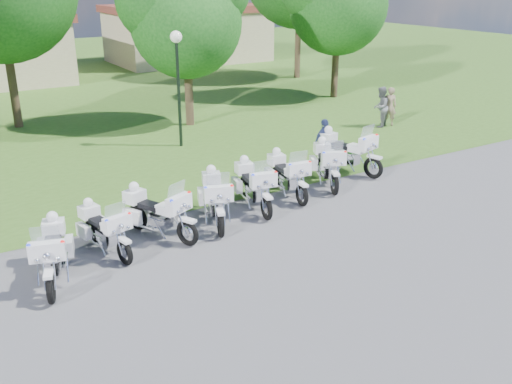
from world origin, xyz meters
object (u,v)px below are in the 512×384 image
motorcycle_0 (52,252)px  lamp_post (177,61)px  motorcycle_3 (215,197)px  motorcycle_6 (327,163)px  motorcycle_5 (287,174)px  bystander_b (381,107)px  motorcycle_1 (104,228)px  motorcycle_2 (157,211)px  motorcycle_4 (253,184)px  motorcycle_7 (347,150)px  bystander_c (325,142)px  bystander_a (389,107)px

motorcycle_0 → lamp_post: lamp_post is taller
motorcycle_3 → motorcycle_6: 4.44m
motorcycle_5 → lamp_post: 6.95m
bystander_b → motorcycle_5: bearing=-0.9°
motorcycle_1 → motorcycle_3: motorcycle_3 is taller
motorcycle_2 → motorcycle_4: (3.08, 0.40, 0.01)m
motorcycle_4 → lamp_post: size_ratio=0.55×
motorcycle_2 → motorcycle_7: motorcycle_7 is taller
motorcycle_2 → motorcycle_4: 3.11m
motorcycle_6 → bystander_c: motorcycle_6 is taller
motorcycle_6 → motorcycle_1: bearing=32.2°
motorcycle_6 → bystander_b: bystander_b is taller
motorcycle_0 → motorcycle_5: motorcycle_0 is taller
motorcycle_1 → motorcycle_6: bearing=176.0°
motorcycle_7 → bystander_a: motorcycle_7 is taller
motorcycle_7 → bystander_c: bearing=-92.0°
motorcycle_5 → bystander_b: bystander_b is taller
motorcycle_1 → motorcycle_0: bearing=16.8°
motorcycle_2 → motorcycle_6: (6.06, 0.85, 0.02)m
motorcycle_2 → motorcycle_3: 1.69m
motorcycle_5 → motorcycle_4: bearing=19.9°
bystander_b → bystander_c: 6.03m
lamp_post → bystander_b: size_ratio=2.48×
motorcycle_1 → motorcycle_7: size_ratio=0.84×
motorcycle_0 → bystander_a: size_ratio=1.35×
bystander_b → motorcycle_6: bearing=4.1°
motorcycle_0 → bystander_c: bearing=-144.2°
motorcycle_6 → bystander_b: 7.82m
lamp_post → bystander_b: bearing=-11.8°
motorcycle_7 → motorcycle_6: bearing=11.4°
motorcycle_3 → motorcycle_4: 1.43m
lamp_post → motorcycle_4: bearing=-96.8°
motorcycle_1 → bystander_a: bystander_a is taller
motorcycle_1 → bystander_b: bearing=-170.2°
motorcycle_0 → motorcycle_3: 4.55m
bystander_c → motorcycle_6: bearing=50.0°
motorcycle_0 → motorcycle_7: 10.42m
bystander_b → motorcycle_0: bearing=-8.6°
motorcycle_7 → motorcycle_2: bearing=-2.6°
motorcycle_2 → bystander_c: bearing=173.9°
bystander_b → lamp_post: bearing=-42.6°
lamp_post → bystander_a: 9.56m
motorcycle_3 → lamp_post: lamp_post is taller
motorcycle_5 → lamp_post: lamp_post is taller
bystander_c → bystander_a: bearing=-158.2°
motorcycle_2 → motorcycle_6: size_ratio=0.98×
motorcycle_3 → bystander_b: bystander_b is taller
bystander_c → motorcycle_3: bearing=18.7°
motorcycle_4 → bystander_a: size_ratio=1.41×
motorcycle_0 → bystander_a: 16.87m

